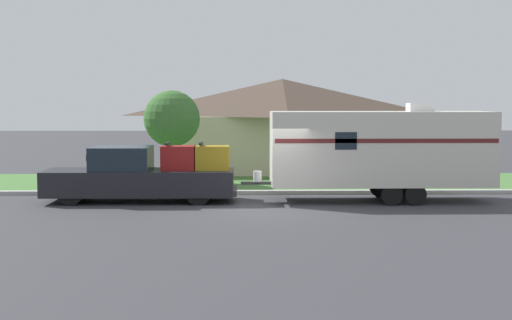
{
  "coord_description": "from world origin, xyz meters",
  "views": [
    {
      "loc": [
        -0.88,
        -21.92,
        3.37
      ],
      "look_at": [
        -0.4,
        1.91,
        1.4
      ],
      "focal_mm": 50.0,
      "sensor_mm": 36.0,
      "label": 1
    }
  ],
  "objects": [
    {
      "name": "ground_plane",
      "position": [
        0.0,
        0.0,
        0.0
      ],
      "size": [
        120.0,
        120.0,
        0.0
      ],
      "primitive_type": "plane",
      "color": "#38383D"
    },
    {
      "name": "curb_strip",
      "position": [
        0.0,
        3.75,
        0.07
      ],
      "size": [
        80.0,
        0.3,
        0.14
      ],
      "color": "#ADADA8",
      "rests_on": "ground_plane"
    },
    {
      "name": "lawn_strip",
      "position": [
        0.0,
        7.4,
        0.01
      ],
      "size": [
        80.0,
        7.0,
        0.03
      ],
      "color": "#477538",
      "rests_on": "ground_plane"
    },
    {
      "name": "house_across_street",
      "position": [
        1.09,
        12.77,
        2.31
      ],
      "size": [
        11.1,
        6.77,
        4.45
      ],
      "color": "beige",
      "rests_on": "ground_plane"
    },
    {
      "name": "pickup_truck",
      "position": [
        -4.23,
        1.91,
        0.87
      ],
      "size": [
        6.4,
        2.0,
        2.0
      ],
      "color": "black",
      "rests_on": "ground_plane"
    },
    {
      "name": "travel_trailer",
      "position": [
        3.78,
        1.9,
        1.79
      ],
      "size": [
        8.37,
        2.33,
        3.31
      ],
      "color": "black",
      "rests_on": "ground_plane"
    },
    {
      "name": "mailbox",
      "position": [
        -6.47,
        4.81,
        1.05
      ],
      "size": [
        0.48,
        0.2,
        1.37
      ],
      "color": "brown",
      "rests_on": "ground_plane"
    },
    {
      "name": "tree_in_yard",
      "position": [
        -3.74,
        7.21,
        2.65
      ],
      "size": [
        2.3,
        2.3,
        3.82
      ],
      "color": "brown",
      "rests_on": "ground_plane"
    }
  ]
}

